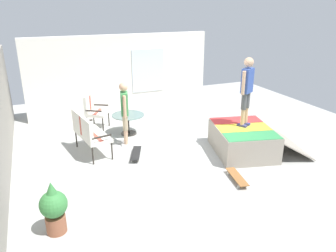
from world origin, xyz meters
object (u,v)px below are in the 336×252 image
Objects in this scene: skate_ramp at (244,140)px; skateboard_by_bench at (136,153)px; patio_bench at (88,131)px; patio_table at (128,120)px; patio_chair_near_house at (93,109)px; skateboard_spare at (237,177)px; person_watching at (125,109)px; person_skater at (247,87)px; potted_plant at (54,207)px.

skate_ramp reaches higher than skateboard_by_bench.
patio_bench is 1.56m from patio_table.
patio_chair_near_house is 4.74m from skateboard_spare.
person_watching is (-1.48, -0.53, 0.35)m from patio_chair_near_house.
person_skater is 1.80× the size of potted_plant.
patio_bench is 3.64m from skateboard_spare.
person_watching reaches higher than potted_plant.
skate_ramp is 1.50× the size of person_skater.
person_watching is 2.01× the size of skateboard_spare.
patio_chair_near_house reaches higher than skateboard_spare.
skate_ramp is at bearing 162.60° from person_skater.
potted_plant reaches higher than patio_table.
skateboard_by_bench is 0.89× the size of potted_plant.
patio_table is at bearing -134.64° from patio_chair_near_house.
potted_plant is (-1.53, 4.59, -1.16)m from person_skater.
patio_chair_near_house is (3.04, 3.09, 0.28)m from skate_ramp.
skateboard_spare is 3.66m from potted_plant.
person_skater is at bearing -133.13° from patio_chair_near_house.
patio_chair_near_house is 1.25× the size of skateboard_by_bench.
skateboard_spare is 0.89× the size of potted_plant.
patio_chair_near_house is 1.11× the size of potted_plant.
patio_bench is at bearing -20.15° from potted_plant.
person_watching reaches higher than patio_table.
patio_chair_near_house reaches higher than potted_plant.
patio_chair_near_house is at bearing -18.23° from potted_plant.
potted_plant is (-2.97, 2.00, -0.50)m from person_watching.
skateboard_by_bench is at bearing -166.30° from patio_chair_near_house.
potted_plant is (-3.66, 2.27, 0.06)m from patio_table.
skateboard_spare is (-2.48, -2.61, -0.53)m from patio_bench.
skateboard_by_bench and skateboard_spare have the same top height.
person_skater is 4.98m from potted_plant.
person_skater is 2.02× the size of skateboard_spare.
skateboard_by_bench is at bearing 40.09° from skateboard_spare.
person_skater is (-2.14, -2.33, 1.22)m from patio_table.
patio_bench is 2.94m from potted_plant.
patio_table is 3.39m from person_skater.
skateboard_spare is (-1.25, 0.97, -1.54)m from person_skater.
potted_plant is at bearing 161.77° from patio_chair_near_house.
patio_chair_near_house is 1.24× the size of skateboard_spare.
patio_chair_near_house is 1.13× the size of patio_table.
skate_ramp is 2.66m from skateboard_by_bench.
patio_chair_near_house is at bearing -15.01° from patio_bench.
potted_plant reaches higher than skateboard_by_bench.
skate_ramp is 3.06× the size of skateboard_by_bench.
patio_bench reaches higher than patio_table.
patio_bench is at bearing 60.14° from skateboard_by_bench.
patio_bench reaches higher than skate_ramp.
person_watching is at bearing 60.86° from person_skater.
skateboard_by_bench is (0.65, 2.57, -1.54)m from person_skater.
person_watching is at bearing 1.62° from skateboard_by_bench.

